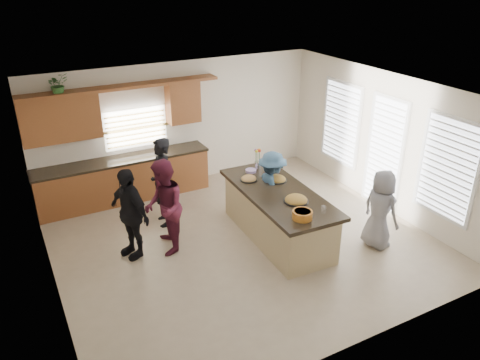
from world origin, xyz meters
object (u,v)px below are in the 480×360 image
salad_bowl (302,214)px  woman_right_front (380,209)px  island (278,215)px  woman_left_front (129,213)px  woman_right_back (272,189)px  woman_left_mid (164,207)px  woman_left_back (162,182)px

salad_bowl → woman_right_front: size_ratio=0.22×
island → salad_bowl: size_ratio=8.38×
island → woman_left_front: 2.67m
salad_bowl → woman_left_front: size_ratio=0.20×
woman_right_back → woman_right_front: size_ratio=1.02×
salad_bowl → woman_left_front: woman_left_front is taller
woman_left_front → woman_right_back: woman_left_front is taller
woman_right_back → woman_right_front: 2.03m
woman_left_mid → woman_left_front: bearing=-90.5°
woman_left_front → woman_left_mid: bearing=54.9°
woman_right_back → woman_right_front: bearing=-133.6°
island → woman_left_front: size_ratio=1.67×
island → woman_left_front: bearing=167.1°
island → salad_bowl: salad_bowl is taller
woman_left_mid → woman_left_front: (-0.57, 0.15, -0.04)m
salad_bowl → woman_left_back: size_ratio=0.19×
island → woman_left_mid: 2.10m
island → woman_left_mid: bearing=166.9°
woman_left_back → woman_right_front: 4.05m
salad_bowl → woman_left_back: woman_left_back is taller
woman_left_mid → woman_right_front: 3.80m
island → woman_right_front: (1.44, -1.10, 0.29)m
woman_left_front → woman_right_back: (2.71, -0.22, -0.07)m
island → woman_right_front: bearing=-34.9°
woman_left_front → woman_right_front: size_ratio=1.11×
woman_left_mid → woman_right_back: woman_left_mid is taller
woman_left_mid → woman_left_front: 0.59m
woman_right_back → woman_left_back: bearing=68.8°
woman_left_front → salad_bowl: bearing=33.3°
salad_bowl → woman_left_back: bearing=120.8°
woman_left_back → woman_right_back: woman_left_back is taller
salad_bowl → woman_right_front: bearing=-2.9°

